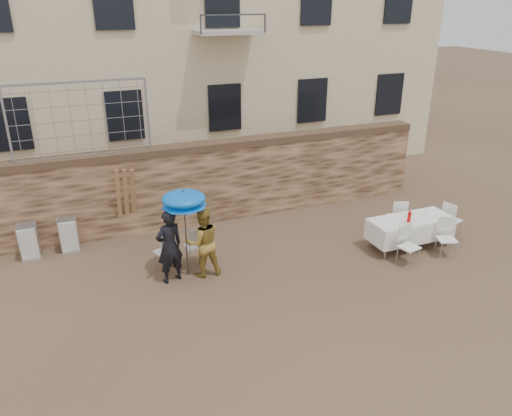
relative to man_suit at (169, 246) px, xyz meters
name	(u,v)px	position (x,y,z in m)	size (l,w,h in m)	color
ground	(278,316)	(1.65, -2.13, -0.85)	(80.00, 80.00, 0.00)	brown
stone_wall	(205,183)	(1.65, 2.87, 0.25)	(13.00, 0.50, 2.20)	brown
chain_link_fence	(80,121)	(-1.35, 2.87, 2.25)	(3.20, 0.06, 1.80)	gray
man_suit	(169,246)	(0.00, 0.00, 0.00)	(0.62, 0.41, 1.70)	black
woman_dress	(203,242)	(0.75, 0.00, -0.04)	(0.79, 0.61, 1.62)	gold
umbrella	(184,201)	(0.40, 0.10, 0.95)	(0.99, 0.99, 1.92)	#3F3F44
couple_chair_left	(165,250)	(0.00, 0.55, -0.37)	(0.48, 0.48, 0.96)	white
couple_chair_right	(195,245)	(0.70, 0.55, -0.37)	(0.48, 0.48, 0.96)	white
banquet_table	(411,220)	(5.92, -0.59, -0.12)	(2.10, 0.85, 0.78)	white
soda_bottle	(409,217)	(5.72, -0.74, 0.06)	(0.09, 0.09, 0.26)	red
table_chair_front_left	(409,246)	(5.32, -1.34, -0.37)	(0.48, 0.48, 0.96)	white
table_chair_front_right	(447,238)	(6.42, -1.34, -0.37)	(0.48, 0.48, 0.96)	white
table_chair_back	(397,216)	(6.12, 0.21, -0.37)	(0.48, 0.48, 0.96)	white
table_chair_side	(452,219)	(7.32, -0.49, -0.37)	(0.48, 0.48, 0.96)	white
chair_stack_left	(29,238)	(-2.91, 2.45, -0.39)	(0.46, 0.55, 0.92)	white
chair_stack_right	(68,232)	(-2.01, 2.45, -0.39)	(0.46, 0.47, 0.92)	white
wood_planks	(131,202)	(-0.41, 2.52, 0.15)	(0.70, 0.20, 2.00)	#A37749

